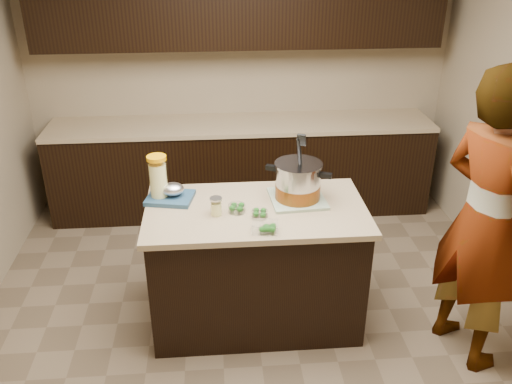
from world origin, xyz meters
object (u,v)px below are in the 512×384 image
Objects in this scene: person at (485,222)px; island at (256,265)px; stock_pot at (298,183)px; lemonade_pitcher at (158,180)px.

island is at bearing 53.57° from person.
island is 3.22× the size of stock_pot.
island is at bearing -15.52° from lemonade_pitcher.
lemonade_pitcher is at bearing 164.48° from island.
island is 0.75× the size of person.
stock_pot is at bearing 44.98° from person.
lemonade_pitcher is at bearing -160.86° from stock_pot.
person is at bearing -1.47° from stock_pot.
island is 0.65m from stock_pot.
stock_pot reaches higher than island.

